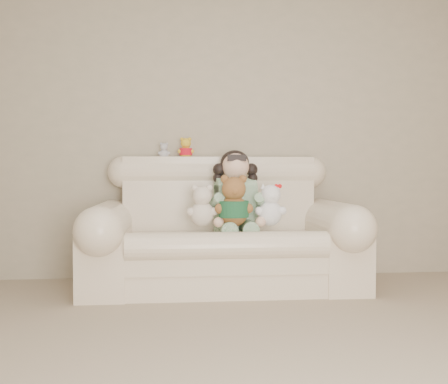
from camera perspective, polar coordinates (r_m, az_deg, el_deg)
wall_back at (r=4.61m, az=1.75°, el=7.13°), size 4.50×0.00×4.50m
sofa at (r=4.08m, az=-0.13°, el=-3.25°), size 2.10×0.95×1.03m
seated_child at (r=4.16m, az=1.25°, el=0.14°), size 0.47×0.55×0.67m
brown_teddy at (r=3.91m, az=1.05°, el=-0.44°), size 0.35×0.31×0.44m
white_cat at (r=3.98m, az=5.01°, el=-0.92°), size 0.29×0.25×0.37m
cream_teddy at (r=3.92m, az=-2.37°, el=-1.04°), size 0.25×0.20×0.36m
yellow_mini_bear at (r=4.44m, az=-4.13°, el=4.93°), size 0.16×0.14×0.21m
grey_mini_plush at (r=4.43m, az=-6.46°, el=4.59°), size 0.11×0.08×0.16m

